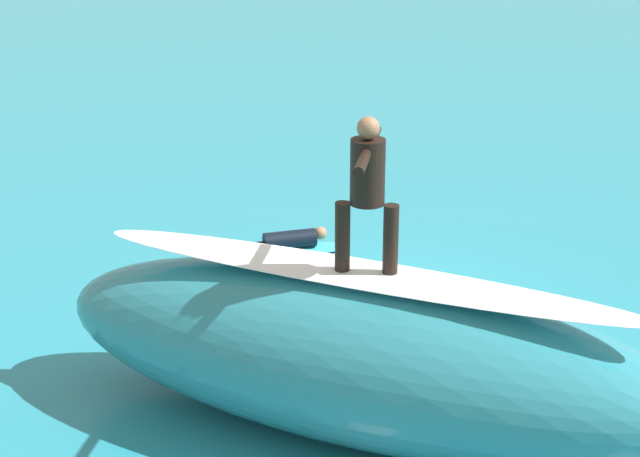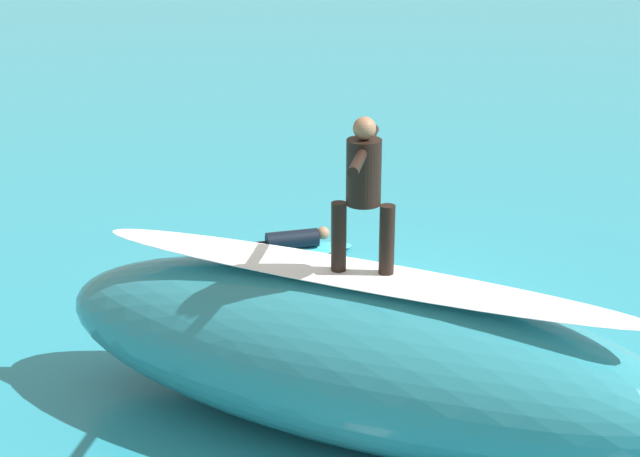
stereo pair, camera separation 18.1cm
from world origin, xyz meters
name	(u,v)px [view 1 (the left image)]	position (x,y,z in m)	size (l,w,h in m)	color
ground_plane	(370,315)	(0.00, 0.00, 0.00)	(120.00, 120.00, 0.00)	teal
wave_crest	(359,355)	(-0.33, 2.84, 0.90)	(7.08, 2.18, 1.79)	teal
wave_foam_lip	(360,274)	(-0.33, 2.84, 1.83)	(6.02, 0.76, 0.08)	white
surfboard_riding	(366,275)	(-0.40, 2.85, 1.83)	(1.88, 0.55, 0.07)	#33B2D1
surfer_riding	(367,184)	(-0.40, 2.85, 2.81)	(0.65, 1.54, 1.62)	black
surfboard_paddling	(290,251)	(1.58, -1.94, 0.04)	(1.92, 0.56, 0.09)	#33B2D1
surfer_paddling	(282,241)	(1.70, -1.88, 0.22)	(1.56, 0.98, 0.30)	black
foam_patch_far	(583,339)	(-2.78, 0.31, 0.09)	(0.54, 0.52, 0.17)	white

